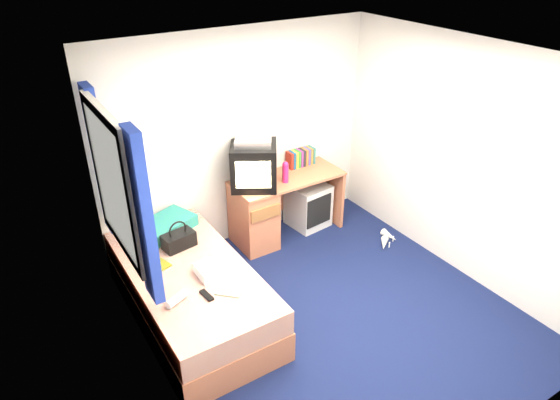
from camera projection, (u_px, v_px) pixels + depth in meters
ground at (330, 314)px, 4.77m from camera, size 3.40×3.40×0.00m
room_shell at (338, 178)px, 4.06m from camera, size 3.40×3.40×3.40m
bed at (191, 292)px, 4.64m from camera, size 1.01×2.00×0.54m
pillow at (166, 226)px, 5.03m from camera, size 0.65×0.54×0.12m
desk at (266, 209)px, 5.70m from camera, size 1.30×0.55×0.75m
storage_cube at (308, 205)px, 6.07m from camera, size 0.47×0.47×0.54m
crt_tv at (254, 166)px, 5.35m from camera, size 0.65×0.64×0.48m
vcr at (253, 141)px, 5.22m from camera, size 0.47×0.44×0.07m
book_row at (301, 158)px, 5.88m from camera, size 0.34×0.13×0.20m
picture_frame at (307, 158)px, 5.95m from camera, size 0.04×0.12×0.14m
pink_water_bottle at (285, 173)px, 5.49m from camera, size 0.08×0.08×0.22m
aerosol_can at (270, 169)px, 5.60m from camera, size 0.06×0.06×0.20m
handbag at (179, 240)px, 4.76m from camera, size 0.33×0.22×0.29m
towel at (214, 269)px, 4.41m from camera, size 0.29×0.25×0.10m
magazine at (153, 264)px, 4.55m from camera, size 0.28×0.33×0.01m
water_bottle at (177, 299)px, 4.08m from camera, size 0.21×0.14×0.07m
colour_swatch_fan at (228, 294)px, 4.18m from camera, size 0.20×0.20×0.01m
remote_control at (207, 295)px, 4.16m from camera, size 0.07×0.16×0.02m
window_assembly at (117, 186)px, 4.02m from camera, size 0.11×1.42×1.40m
white_heels at (387, 240)px, 5.81m from camera, size 0.33×0.31×0.09m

